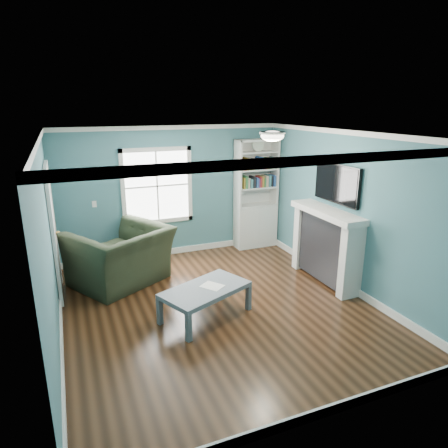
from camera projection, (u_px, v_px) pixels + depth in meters
name	position (u px, v px, depth m)	size (l,w,h in m)	color
floor	(218.00, 307.00, 6.12)	(5.00, 5.00, 0.00)	black
room_walls	(218.00, 207.00, 5.66)	(5.00, 5.00, 5.00)	#42737E
trim	(218.00, 230.00, 5.76)	(4.50, 5.00, 2.60)	white
window	(157.00, 186.00, 7.79)	(1.40, 0.06, 1.50)	white
bookshelf	(256.00, 205.00, 8.53)	(0.90, 0.35, 2.31)	silver
fireplace	(326.00, 246.00, 6.87)	(0.44, 1.58, 1.30)	black
tv	(337.00, 184.00, 6.60)	(0.06, 1.10, 0.65)	black
door	(53.00, 231.00, 6.24)	(0.12, 0.98, 2.17)	silver
ceiling_fixture	(272.00, 135.00, 5.80)	(0.38, 0.38, 0.15)	white
light_switch	(94.00, 204.00, 7.43)	(0.08, 0.01, 0.12)	white
recliner	(120.00, 247.00, 6.78)	(1.50, 0.97, 1.31)	black
coffee_table	(205.00, 292.00, 5.74)	(1.43, 1.13, 0.46)	#555D66
paper_sheet	(212.00, 286.00, 5.77)	(0.24, 0.30, 0.00)	white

